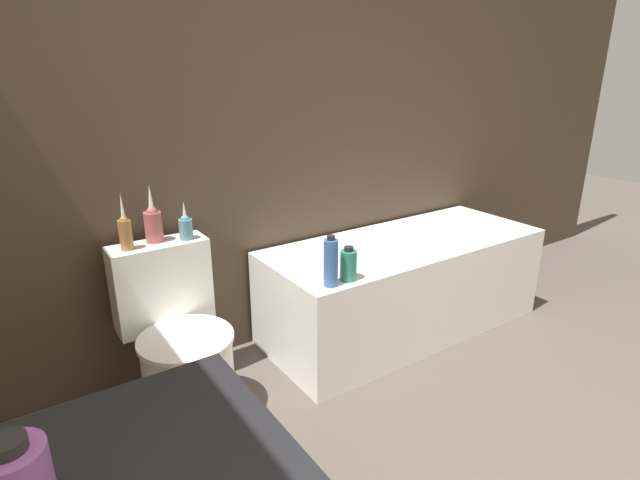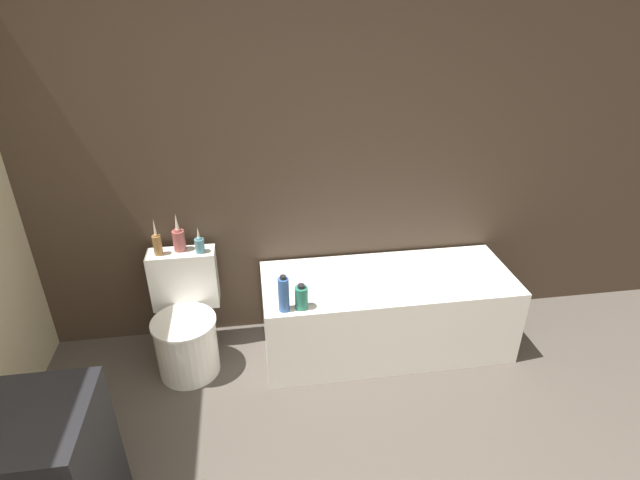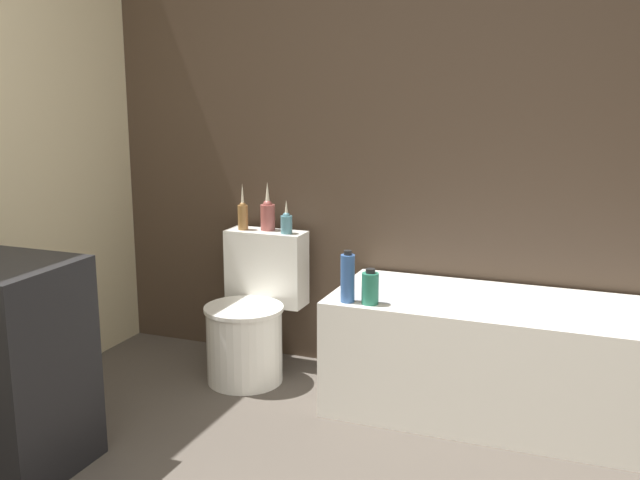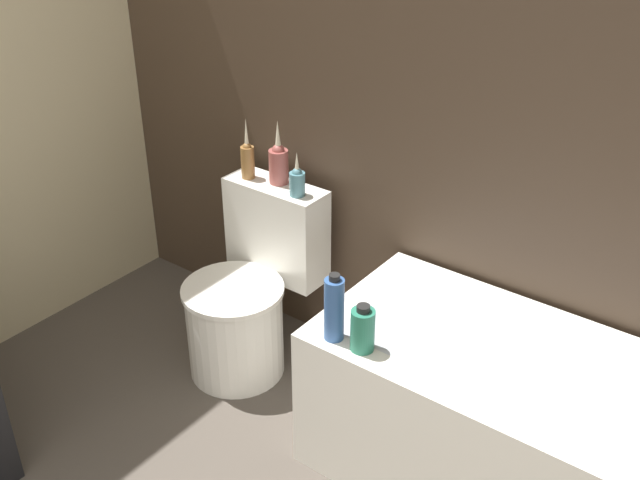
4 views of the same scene
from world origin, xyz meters
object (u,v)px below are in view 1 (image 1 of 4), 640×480
at_px(bathtub, 404,284).
at_px(vase_silver, 153,223).
at_px(vase_bronze, 186,226).
at_px(toilet, 180,346).
at_px(vase_gold, 125,231).
at_px(shampoo_bottle_tall, 331,262).
at_px(shampoo_bottle_short, 348,265).

xyz_separation_m(bathtub, vase_silver, (-1.33, 0.22, 0.55)).
bearing_deg(vase_bronze, bathtub, -8.46).
distance_m(bathtub, toilet, 1.33).
height_order(bathtub, vase_bronze, vase_bronze).
xyz_separation_m(toilet, vase_bronze, (0.13, 0.17, 0.49)).
relative_size(vase_gold, shampoo_bottle_tall, 1.05).
height_order(bathtub, vase_gold, vase_gold).
bearing_deg(shampoo_bottle_tall, toilet, 156.42).
xyz_separation_m(vase_silver, shampoo_bottle_short, (0.72, -0.48, -0.21)).
bearing_deg(vase_silver, bathtub, -9.59).
bearing_deg(shampoo_bottle_tall, vase_bronze, 138.39).
distance_m(vase_silver, shampoo_bottle_short, 0.89).
height_order(vase_gold, shampoo_bottle_tall, vase_gold).
bearing_deg(toilet, shampoo_bottle_short, -20.01).
height_order(toilet, vase_gold, vase_gold).
distance_m(vase_bronze, shampoo_bottle_tall, 0.67).
xyz_separation_m(vase_silver, shampoo_bottle_tall, (0.62, -0.48, -0.17)).
bearing_deg(vase_silver, vase_gold, -163.90).
bearing_deg(shampoo_bottle_tall, bathtub, 20.07).
distance_m(vase_gold, vase_bronze, 0.26).
relative_size(shampoo_bottle_tall, shampoo_bottle_short, 1.47).
bearing_deg(shampoo_bottle_short, vase_bronze, 144.20).
relative_size(toilet, shampoo_bottle_short, 4.57).
bearing_deg(bathtub, shampoo_bottle_short, -157.38).
xyz_separation_m(bathtub, vase_gold, (-1.46, 0.19, 0.55)).
relative_size(bathtub, vase_gold, 6.62).
xyz_separation_m(bathtub, shampoo_bottle_short, (-0.60, -0.25, 0.34)).
xyz_separation_m(vase_gold, vase_silver, (0.13, 0.04, 0.00)).
height_order(bathtub, vase_silver, vase_silver).
xyz_separation_m(toilet, shampoo_bottle_tall, (0.62, -0.27, 0.35)).
height_order(toilet, shampoo_bottle_short, toilet).
distance_m(bathtub, vase_gold, 1.57).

